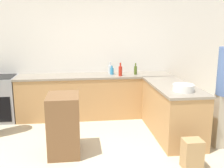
{
  "coord_description": "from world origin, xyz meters",
  "views": [
    {
      "loc": [
        -0.33,
        -3.27,
        1.88
      ],
      "look_at": [
        0.21,
        0.96,
        0.95
      ],
      "focal_mm": 42.0,
      "sensor_mm": 36.0,
      "label": 1
    }
  ],
  "objects": [
    {
      "name": "ground_plane",
      "position": [
        0.0,
        0.0,
        0.0
      ],
      "size": [
        14.0,
        14.0,
        0.0
      ],
      "primitive_type": "plane",
      "color": "beige"
    },
    {
      "name": "olive_oil_bottle",
      "position": [
        0.84,
        2.04,
        1.0
      ],
      "size": [
        0.06,
        0.06,
        0.24
      ],
      "color": "#475B1E",
      "rests_on": "counter_back"
    },
    {
      "name": "vinegar_bottle_clear",
      "position": [
        0.32,
        2.21,
        1.0
      ],
      "size": [
        0.09,
        0.09,
        0.25
      ],
      "color": "silver",
      "rests_on": "counter_back"
    },
    {
      "name": "paper_bag",
      "position": [
        1.15,
        -0.19,
        0.21
      ],
      "size": [
        0.26,
        0.21,
        0.41
      ],
      "color": "#A88456",
      "rests_on": "ground_plane"
    },
    {
      "name": "counter_peninsula",
      "position": [
        1.27,
        0.96,
        0.45
      ],
      "size": [
        0.69,
        1.65,
        0.9
      ],
      "color": "tan",
      "rests_on": "ground_plane"
    },
    {
      "name": "range_oven",
      "position": [
        -1.94,
        2.1,
        0.45
      ],
      "size": [
        0.65,
        0.64,
        0.91
      ],
      "color": "#99999E",
      "rests_on": "ground_plane"
    },
    {
      "name": "island_table",
      "position": [
        -0.58,
        0.47,
        0.45
      ],
      "size": [
        0.46,
        0.6,
        0.91
      ],
      "color": "brown",
      "rests_on": "ground_plane"
    },
    {
      "name": "counter_back",
      "position": [
        0.0,
        2.1,
        0.45
      ],
      "size": [
        3.22,
        0.67,
        0.9
      ],
      "color": "tan",
      "rests_on": "ground_plane"
    },
    {
      "name": "hot_sauce_bottle",
      "position": [
        0.5,
        1.91,
        1.01
      ],
      "size": [
        0.07,
        0.07,
        0.27
      ],
      "color": "red",
      "rests_on": "counter_back"
    },
    {
      "name": "dish_soap_bottle",
      "position": [
        0.35,
        2.11,
        0.97
      ],
      "size": [
        0.07,
        0.07,
        0.18
      ],
      "color": "#338CBF",
      "rests_on": "counter_back"
    },
    {
      "name": "wall_back",
      "position": [
        0.0,
        2.45,
        1.35
      ],
      "size": [
        8.0,
        0.06,
        2.7
      ],
      "color": "white",
      "rests_on": "ground_plane"
    },
    {
      "name": "mixing_bowl",
      "position": [
        1.26,
        0.5,
        0.96
      ],
      "size": [
        0.33,
        0.33,
        0.11
      ],
      "color": "white",
      "rests_on": "counter_peninsula"
    }
  ]
}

